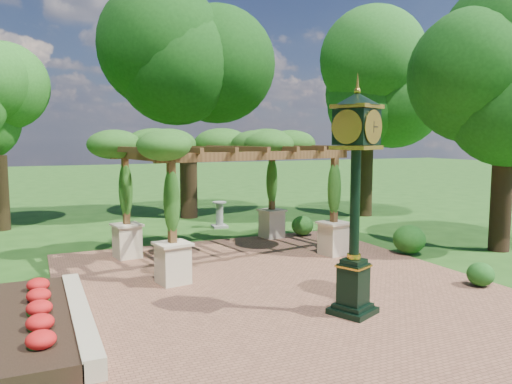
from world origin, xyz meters
name	(u,v)px	position (x,y,z in m)	size (l,w,h in m)	color
ground	(303,302)	(0.00, 0.00, 0.00)	(120.00, 120.00, 0.00)	#1E4714
brick_plaza	(282,289)	(0.00, 1.00, 0.02)	(10.00, 12.00, 0.04)	brown
border_wall	(80,317)	(-4.60, 0.50, 0.20)	(0.35, 5.00, 0.40)	#C6B793
flower_bed	(28,325)	(-5.50, 0.50, 0.18)	(1.50, 5.00, 0.36)	red
pedestal_clock	(356,183)	(0.54, -1.12, 2.72)	(1.18, 1.18, 4.54)	black
pergola	(231,151)	(0.11, 4.54, 3.20)	(6.78, 4.90, 3.91)	beige
sundial	(219,216)	(1.50, 9.40, 0.46)	(0.62, 0.62, 1.06)	gray
shrub_front	(481,274)	(4.47, -0.81, 0.33)	(0.64, 0.64, 0.58)	#1A4F16
shrub_mid	(409,239)	(5.24, 2.58, 0.49)	(0.99, 0.99, 0.89)	#1D5317
shrub_back	(302,226)	(3.65, 6.45, 0.40)	(0.80, 0.80, 0.72)	#29691E
tree_north	(187,80)	(1.11, 12.37, 6.13)	(5.32, 5.32, 8.92)	#362315
tree_east_far	(367,88)	(8.73, 9.59, 5.83)	(4.30, 4.30, 8.50)	#322513
tree_east_near	(507,80)	(8.26, 1.85, 5.38)	(4.58, 4.58, 7.82)	#321F14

